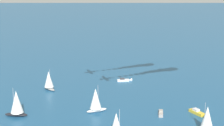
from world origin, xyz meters
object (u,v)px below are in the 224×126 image
at_px(motorboat_far_port, 199,113).
at_px(sailboat_trailing, 17,103).
at_px(sailboat_ahead, 96,100).
at_px(sailboat_outer_ring_a, 207,119).
at_px(motorboat_offshore, 125,80).
at_px(motorboat_far_stbd, 161,114).
at_px(sailboat_mid_cluster, 49,80).

bearing_deg(motorboat_far_port, sailboat_trailing, 120.75).
height_order(motorboat_far_port, sailboat_ahead, sailboat_ahead).
xyz_separation_m(sailboat_ahead, sailboat_outer_ring_a, (3.46, -46.20, -0.29)).
height_order(motorboat_far_port, sailboat_outer_ring_a, sailboat_outer_ring_a).
distance_m(motorboat_far_port, motorboat_offshore, 58.19).
bearing_deg(sailboat_ahead, motorboat_far_stbd, -67.36).
height_order(motorboat_offshore, sailboat_mid_cluster, sailboat_mid_cluster).
relative_size(sailboat_mid_cluster, sailboat_outer_ring_a, 0.99).
relative_size(sailboat_trailing, sailboat_ahead, 1.05).
bearing_deg(sailboat_outer_ring_a, sailboat_mid_cluster, 82.60).
distance_m(motorboat_offshore, sailboat_trailing, 69.88).
relative_size(sailboat_trailing, sailboat_mid_cluster, 1.11).
xyz_separation_m(sailboat_trailing, sailboat_ahead, (20.24, -25.66, -0.25)).
bearing_deg(motorboat_far_port, sailboat_outer_ring_a, -155.51).
bearing_deg(sailboat_ahead, sailboat_trailing, 128.26).
relative_size(motorboat_far_stbd, motorboat_offshore, 0.93).
bearing_deg(sailboat_trailing, motorboat_offshore, -12.28).
bearing_deg(sailboat_ahead, sailboat_outer_ring_a, -85.71).
distance_m(motorboat_far_port, sailboat_mid_cluster, 77.37).
bearing_deg(sailboat_trailing, motorboat_far_port, -59.25).
height_order(motorboat_far_port, motorboat_far_stbd, motorboat_far_port).
bearing_deg(motorboat_far_stbd, sailboat_mid_cluster, 86.60).
bearing_deg(sailboat_trailing, sailboat_ahead, -51.74).
distance_m(sailboat_mid_cluster, sailboat_outer_ring_a, 84.68).
bearing_deg(motorboat_far_stbd, sailboat_trailing, 121.11).
bearing_deg(sailboat_outer_ring_a, motorboat_far_stbd, 70.99).
distance_m(motorboat_offshore, sailboat_outer_ring_a, 72.41).
distance_m(sailboat_trailing, sailboat_ahead, 32.68).
relative_size(sailboat_ahead, sailboat_mid_cluster, 1.06).
xyz_separation_m(motorboat_offshore, sailboat_mid_cluster, (-33.50, 26.94, 4.38)).
bearing_deg(sailboat_outer_ring_a, sailboat_trailing, 108.25).
bearing_deg(motorboat_offshore, sailboat_outer_ring_a, -127.90).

